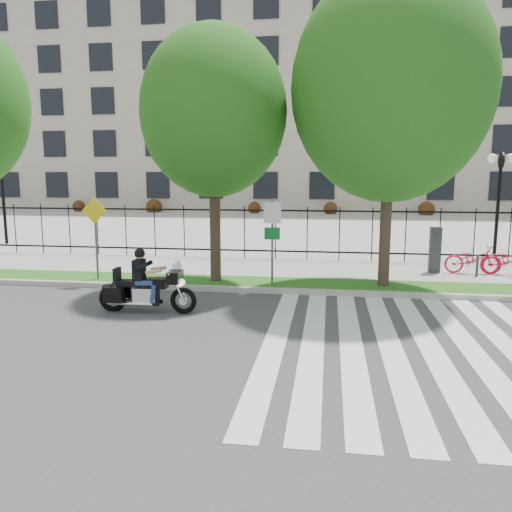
# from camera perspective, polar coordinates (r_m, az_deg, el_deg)

# --- Properties ---
(ground) EXTENTS (120.00, 120.00, 0.00)m
(ground) POSITION_cam_1_polar(r_m,az_deg,el_deg) (10.63, -9.80, -8.95)
(ground) COLOR #3A3A3C
(ground) RESTS_ON ground
(curb) EXTENTS (60.00, 0.20, 0.15)m
(curb) POSITION_cam_1_polar(r_m,az_deg,el_deg) (14.42, -4.73, -3.75)
(curb) COLOR #A5A39C
(curb) RESTS_ON ground
(grass_verge) EXTENTS (60.00, 1.50, 0.15)m
(grass_verge) POSITION_cam_1_polar(r_m,az_deg,el_deg) (15.23, -4.01, -3.05)
(grass_verge) COLOR #225615
(grass_verge) RESTS_ON ground
(sidewalk) EXTENTS (60.00, 3.50, 0.15)m
(sidewalk) POSITION_cam_1_polar(r_m,az_deg,el_deg) (17.63, -2.27, -1.37)
(sidewalk) COLOR #A5A19A
(sidewalk) RESTS_ON ground
(plaza) EXTENTS (80.00, 34.00, 0.10)m
(plaza) POSITION_cam_1_polar(r_m,az_deg,el_deg) (34.88, 3.08, 3.75)
(plaza) COLOR #A5A19A
(plaza) RESTS_ON ground
(crosswalk_stripes) EXTENTS (5.70, 8.00, 0.01)m
(crosswalk_stripes) POSITION_cam_1_polar(r_m,az_deg,el_deg) (10.25, 17.21, -9.88)
(crosswalk_stripes) COLOR silver
(crosswalk_stripes) RESTS_ON ground
(iron_fence) EXTENTS (30.00, 0.06, 2.00)m
(iron_fence) POSITION_cam_1_polar(r_m,az_deg,el_deg) (19.18, -1.32, 2.73)
(iron_fence) COLOR black
(iron_fence) RESTS_ON sidewalk
(office_building) EXTENTS (60.00, 21.90, 20.15)m
(office_building) POSITION_cam_1_polar(r_m,az_deg,el_deg) (55.01, 5.19, 16.01)
(office_building) COLOR #A69986
(office_building) RESTS_ON ground
(lamp_post_left) EXTENTS (1.06, 0.70, 4.25)m
(lamp_post_left) POSITION_cam_1_polar(r_m,az_deg,el_deg) (26.41, -27.06, 7.95)
(lamp_post_left) COLOR black
(lamp_post_left) RESTS_ON ground
(lamp_post_right) EXTENTS (1.06, 0.70, 4.25)m
(lamp_post_right) POSITION_cam_1_polar(r_m,az_deg,el_deg) (22.63, 26.11, 8.00)
(lamp_post_right) COLOR black
(lamp_post_right) RESTS_ON ground
(street_tree_1) EXTENTS (4.26, 4.26, 7.40)m
(street_tree_1) POSITION_cam_1_polar(r_m,az_deg,el_deg) (15.04, -4.86, 16.01)
(street_tree_1) COLOR #35261D
(street_tree_1) RESTS_ON grass_verge
(street_tree_2) EXTENTS (5.49, 5.49, 8.70)m
(street_tree_2) POSITION_cam_1_polar(r_m,az_deg,el_deg) (14.82, 15.19, 18.17)
(street_tree_2) COLOR #35261D
(street_tree_2) RESTS_ON grass_verge
(sign_pole_regulatory) EXTENTS (0.50, 0.09, 2.50)m
(sign_pole_regulatory) POSITION_cam_1_polar(r_m,az_deg,el_deg) (14.34, 1.87, 2.96)
(sign_pole_regulatory) COLOR #59595B
(sign_pole_regulatory) RESTS_ON grass_verge
(sign_pole_warning) EXTENTS (0.78, 0.09, 2.49)m
(sign_pole_warning) POSITION_cam_1_polar(r_m,az_deg,el_deg) (15.89, -17.89, 3.13)
(sign_pole_warning) COLOR #59595B
(sign_pole_warning) RESTS_ON grass_verge
(motorcycle_rider) EXTENTS (2.45, 0.72, 1.89)m
(motorcycle_rider) POSITION_cam_1_polar(r_m,az_deg,el_deg) (12.35, -12.43, -3.47)
(motorcycle_rider) COLOR black
(motorcycle_rider) RESTS_ON ground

